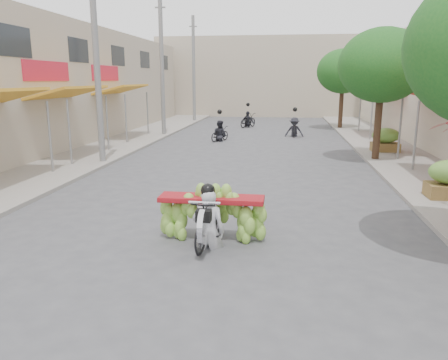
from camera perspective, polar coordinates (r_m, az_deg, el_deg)
sidewalk_left at (r=21.31m, az=-16.34°, el=3.82°), size 4.00×60.00×0.12m
sidewalk_right at (r=20.18m, az=23.04°, el=2.82°), size 4.00×60.00×0.12m
far_building at (r=42.23m, az=5.71°, el=13.23°), size 20.00×6.00×7.00m
utility_pole_mid at (r=17.70m, az=-16.33°, el=14.97°), size 0.60×0.24×8.00m
utility_pole_far at (r=26.19m, az=-8.12°, el=14.53°), size 0.60×0.24×8.00m
utility_pole_back at (r=34.94m, az=-3.98°, el=14.20°), size 0.60×0.24×8.00m
street_tree_mid at (r=18.58m, az=19.98°, el=13.85°), size 3.40×3.40×5.25m
street_tree_far at (r=30.43m, az=15.29°, el=13.52°), size 3.40×3.40×5.25m
produce_crate_far at (r=20.85m, az=20.37°, el=5.16°), size 1.20×0.88×1.16m
banana_motorbike at (r=8.75m, az=-1.87°, el=-3.84°), size 2.20×1.88×2.19m
pedestrian at (r=21.35m, az=19.51°, el=5.83°), size 0.87×0.74×1.51m
bg_motorbike_a at (r=23.69m, az=-0.58°, el=6.98°), size 1.11×1.51×1.95m
bg_motorbike_b at (r=25.87m, az=9.20°, el=7.51°), size 1.07×1.57×1.95m
bg_motorbike_c at (r=30.73m, az=3.13°, el=8.33°), size 1.36×1.83×1.95m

